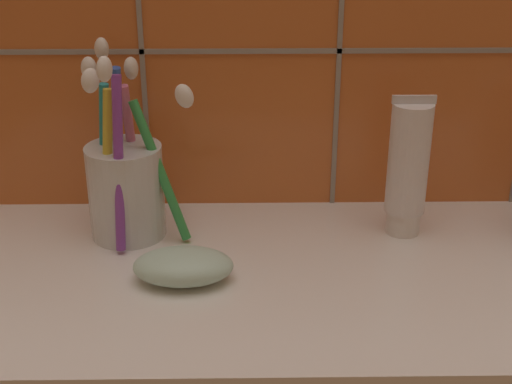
% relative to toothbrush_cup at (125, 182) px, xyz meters
% --- Properties ---
extents(sink_counter, '(0.78, 0.30, 0.02)m').
position_rel_toothbrush_cup_xyz_m(sink_counter, '(0.19, -0.07, -0.07)').
color(sink_counter, white).
rests_on(sink_counter, ground).
extents(toothbrush_cup, '(0.12, 0.10, 0.19)m').
position_rel_toothbrush_cup_xyz_m(toothbrush_cup, '(0.00, 0.00, 0.00)').
color(toothbrush_cup, silver).
rests_on(toothbrush_cup, sink_counter).
extents(toothpaste_tube, '(0.04, 0.04, 0.14)m').
position_rel_toothbrush_cup_xyz_m(toothpaste_tube, '(0.27, 0.00, 0.01)').
color(toothpaste_tube, white).
rests_on(toothpaste_tube, sink_counter).
extents(soap_bar, '(0.09, 0.06, 0.03)m').
position_rel_toothbrush_cup_xyz_m(soap_bar, '(0.06, -0.09, -0.04)').
color(soap_bar, silver).
rests_on(soap_bar, sink_counter).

